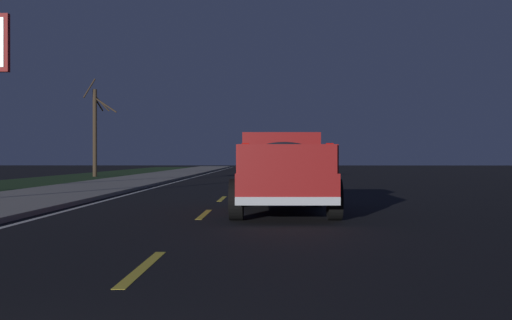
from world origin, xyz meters
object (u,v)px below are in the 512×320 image
Objects in this scene: sedan_blue at (272,169)px; sedan_white at (277,165)px; bare_tree_far at (95,129)px; pickup_truck at (282,170)px.

sedan_blue is 1.00× the size of sedan_white.
bare_tree_far is (0.97, 12.12, 2.39)m from sedan_white.
sedan_white is at bearing -0.47° from pickup_truck.
sedan_blue and sedan_white have the same top height.
sedan_white is 12.40m from bare_tree_far.
pickup_truck is at bearing -179.25° from sedan_blue.
bare_tree_far is (27.05, 11.91, 2.19)m from pickup_truck.
pickup_truck is 12.81m from sedan_blue.
pickup_truck is 0.83× the size of bare_tree_far.
pickup_truck is 1.23× the size of sedan_white.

